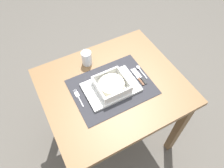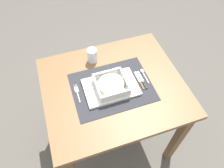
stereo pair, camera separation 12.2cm
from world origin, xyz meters
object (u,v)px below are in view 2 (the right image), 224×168
object	(u,v)px
porridge_bowl	(111,85)
dining_table	(113,96)
bread_knife	(140,82)
drinking_glass	(92,56)
spoon	(143,72)
fork	(77,92)
butter_knife	(143,81)

from	to	relation	value
porridge_bowl	dining_table	bearing A→B (deg)	46.58
dining_table	bread_knife	bearing A→B (deg)	-10.47
porridge_bowl	drinking_glass	size ratio (longest dim) A/B	1.89
porridge_bowl	spoon	size ratio (longest dim) A/B	1.53
dining_table	porridge_bowl	bearing A→B (deg)	-133.42
bread_knife	drinking_glass	distance (m)	0.34
dining_table	spoon	world-z (taller)	spoon
porridge_bowl	fork	size ratio (longest dim) A/B	1.34
porridge_bowl	butter_knife	size ratio (longest dim) A/B	1.26
butter_knife	bread_knife	world-z (taller)	same
dining_table	butter_knife	world-z (taller)	butter_knife
butter_knife	porridge_bowl	bearing A→B (deg)	175.32
bread_knife	porridge_bowl	bearing A→B (deg)	178.34
dining_table	porridge_bowl	size ratio (longest dim) A/B	4.71
spoon	fork	bearing A→B (deg)	178.84
fork	bread_knife	bearing A→B (deg)	-11.16
bread_knife	butter_knife	bearing A→B (deg)	-2.58
butter_knife	drinking_glass	distance (m)	0.36
butter_knife	drinking_glass	xyz separation A→B (m)	(-0.24, 0.26, 0.04)
dining_table	bread_knife	size ratio (longest dim) A/B	5.89
bread_knife	fork	bearing A→B (deg)	172.90
dining_table	fork	distance (m)	0.25
porridge_bowl	drinking_glass	world-z (taller)	drinking_glass
drinking_glass	bread_knife	bearing A→B (deg)	-50.04
spoon	bread_knife	size ratio (longest dim) A/B	0.82
drinking_glass	butter_knife	bearing A→B (deg)	-47.89
butter_knife	drinking_glass	size ratio (longest dim) A/B	1.50
porridge_bowl	bread_knife	distance (m)	0.18
butter_knife	bread_knife	size ratio (longest dim) A/B	0.99
porridge_bowl	drinking_glass	bearing A→B (deg)	98.93
fork	bread_knife	distance (m)	0.38
spoon	porridge_bowl	bearing A→B (deg)	-169.42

